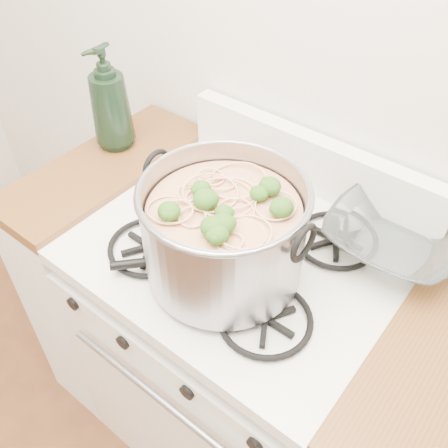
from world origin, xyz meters
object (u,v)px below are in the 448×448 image
(stock_pot, at_px, (224,233))
(spatula, at_px, (222,254))
(gas_range, at_px, (238,352))
(bottle, at_px, (109,98))
(glass_bowl, at_px, (393,242))

(stock_pot, distance_m, spatula, 0.11)
(gas_range, height_order, bottle, bottle)
(gas_range, distance_m, stock_pot, 0.61)
(spatula, distance_m, bottle, 0.58)
(gas_range, height_order, spatula, spatula)
(glass_bowl, bearing_deg, spatula, -136.86)
(glass_bowl, height_order, bottle, bottle)
(stock_pot, height_order, spatula, stock_pot)
(gas_range, xyz_separation_m, spatula, (-0.01, -0.07, 0.50))
(gas_range, distance_m, bottle, 0.84)
(spatula, relative_size, bottle, 1.01)
(gas_range, bearing_deg, glass_bowl, 35.06)
(stock_pot, bearing_deg, spatula, 137.81)
(gas_range, bearing_deg, spatula, -94.32)
(stock_pot, bearing_deg, bottle, 161.23)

